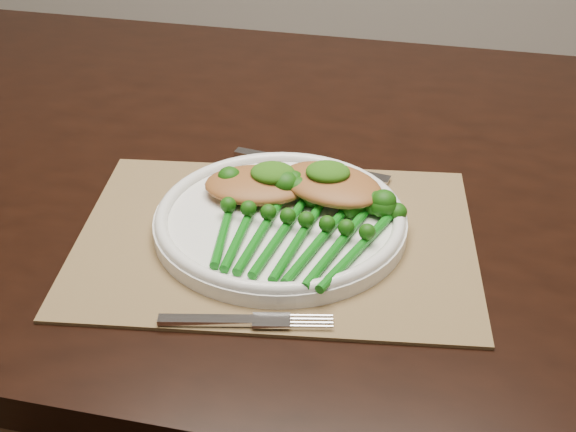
# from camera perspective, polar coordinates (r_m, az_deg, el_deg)

# --- Properties ---
(dining_table) EXTENTS (1.67, 1.03, 0.75)m
(dining_table) POSITION_cam_1_polar(r_m,az_deg,el_deg) (1.24, 1.24, -11.47)
(dining_table) COLOR black
(dining_table) RESTS_ON ground
(placemat) EXTENTS (0.45, 0.34, 0.00)m
(placemat) POSITION_cam_1_polar(r_m,az_deg,el_deg) (0.87, -0.87, -1.63)
(placemat) COLOR olive
(placemat) RESTS_ON dining_table
(dinner_plate) EXTENTS (0.28, 0.28, 0.03)m
(dinner_plate) POSITION_cam_1_polar(r_m,az_deg,el_deg) (0.88, -0.56, -0.24)
(dinner_plate) COLOR white
(dinner_plate) RESTS_ON placemat
(knife) EXTENTS (0.20, 0.06, 0.01)m
(knife) POSITION_cam_1_polar(r_m,az_deg,el_deg) (1.00, 0.54, 3.82)
(knife) COLOR silver
(knife) RESTS_ON placemat
(fork) EXTENTS (0.17, 0.04, 0.01)m
(fork) POSITION_cam_1_polar(r_m,az_deg,el_deg) (0.75, -2.22, -7.45)
(fork) COLOR silver
(fork) RESTS_ON placemat
(chicken_fillet_left) EXTENTS (0.13, 0.10, 0.02)m
(chicken_fillet_left) POSITION_cam_1_polar(r_m,az_deg,el_deg) (0.91, -2.18, 2.23)
(chicken_fillet_left) COLOR #A1622E
(chicken_fillet_left) RESTS_ON dinner_plate
(chicken_fillet_right) EXTENTS (0.15, 0.13, 0.02)m
(chicken_fillet_right) POSITION_cam_1_polar(r_m,az_deg,el_deg) (0.90, 3.08, 2.27)
(chicken_fillet_right) COLOR #A1622E
(chicken_fillet_right) RESTS_ON dinner_plate
(pesto_dollop_left) EXTENTS (0.05, 0.04, 0.02)m
(pesto_dollop_left) POSITION_cam_1_polar(r_m,az_deg,el_deg) (0.90, -1.09, 3.08)
(pesto_dollop_left) COLOR #1A490A
(pesto_dollop_left) RESTS_ON chicken_fillet_left
(pesto_dollop_right) EXTENTS (0.05, 0.04, 0.02)m
(pesto_dollop_right) POSITION_cam_1_polar(r_m,az_deg,el_deg) (0.89, 2.86, 3.15)
(pesto_dollop_right) COLOR #1A490A
(pesto_dollop_right) RESTS_ON chicken_fillet_right
(broccolini_bundle) EXTENTS (0.20, 0.22, 0.04)m
(broccolini_bundle) POSITION_cam_1_polar(r_m,az_deg,el_deg) (0.83, 0.10, -1.50)
(broccolini_bundle) COLOR #0C6010
(broccolini_bundle) RESTS_ON dinner_plate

